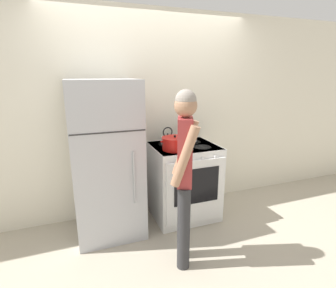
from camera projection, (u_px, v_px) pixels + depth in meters
ground_plane at (154, 206)px, 3.66m from camera, size 14.00×14.00×0.00m
wall_back at (151, 115)px, 3.36m from camera, size 10.00×0.06×2.55m
refrigerator at (106, 160)px, 2.90m from camera, size 0.73×0.74×1.73m
stove_range at (184, 181)px, 3.30m from camera, size 0.78×0.72×0.94m
dutch_oven_pot at (175, 143)px, 3.01m from camera, size 0.34×0.30×0.17m
tea_kettle at (168, 139)px, 3.26m from camera, size 0.21×0.16×0.22m
utensil_jar at (194, 136)px, 3.38m from camera, size 0.08×0.08×0.28m
person at (185, 170)px, 2.34m from camera, size 0.36×0.40×1.66m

